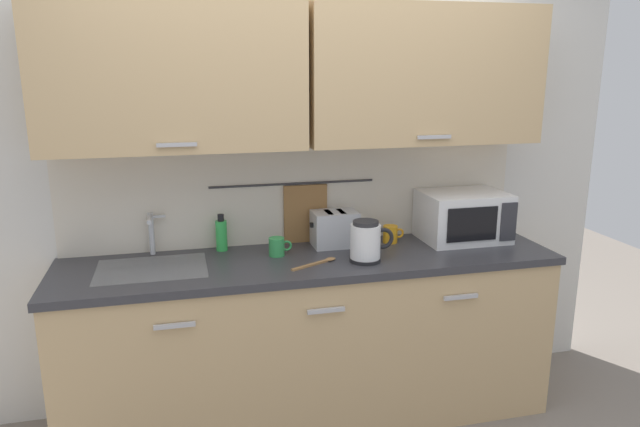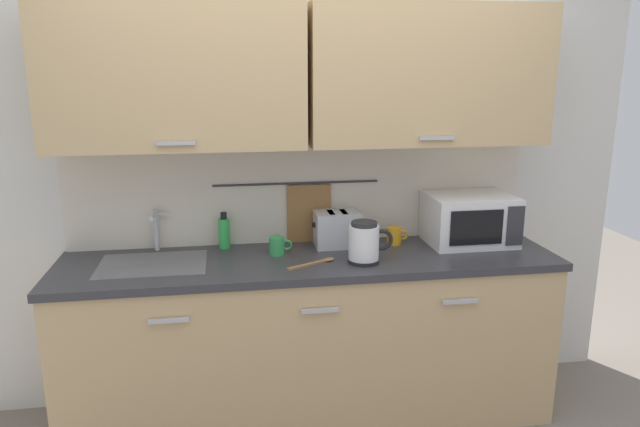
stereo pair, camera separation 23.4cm
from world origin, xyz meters
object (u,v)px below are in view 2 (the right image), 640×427
object	(u,v)px
microwave	(470,219)
mug_near_sink	(277,246)
toaster	(337,229)
electric_kettle	(365,243)
dish_soap_bottle	(224,232)
wooden_spoon	(317,262)
mug_by_kettle	(394,236)

from	to	relation	value
microwave	mug_near_sink	bearing A→B (deg)	-177.97
microwave	mug_near_sink	distance (m)	1.06
mug_near_sink	toaster	size ratio (longest dim) A/B	0.47
electric_kettle	mug_near_sink	xyz separation A→B (m)	(-0.41, 0.19, -0.05)
dish_soap_bottle	wooden_spoon	distance (m)	0.57
microwave	mug_by_kettle	world-z (taller)	microwave
microwave	toaster	world-z (taller)	microwave
toaster	wooden_spoon	bearing A→B (deg)	-119.26
toaster	wooden_spoon	distance (m)	0.32
microwave	electric_kettle	size ratio (longest dim) A/B	2.03
wooden_spoon	mug_by_kettle	bearing A→B (deg)	28.51
electric_kettle	mug_by_kettle	bearing A→B (deg)	49.49
dish_soap_bottle	toaster	size ratio (longest dim) A/B	0.77
dish_soap_bottle	mug_near_sink	bearing A→B (deg)	-30.95
mug_by_kettle	dish_soap_bottle	bearing A→B (deg)	174.97
microwave	mug_near_sink	size ratio (longest dim) A/B	3.83
microwave	wooden_spoon	world-z (taller)	microwave
microwave	wooden_spoon	bearing A→B (deg)	-166.46
electric_kettle	mug_by_kettle	xyz separation A→B (m)	(0.23, 0.27, -0.05)
mug_by_kettle	electric_kettle	bearing A→B (deg)	-130.51
dish_soap_bottle	mug_by_kettle	world-z (taller)	dish_soap_bottle
electric_kettle	microwave	bearing A→B (deg)	19.68
mug_near_sink	wooden_spoon	bearing A→B (deg)	-44.05
toaster	wooden_spoon	xyz separation A→B (m)	(-0.15, -0.27, -0.09)
dish_soap_bottle	toaster	bearing A→B (deg)	-6.03
dish_soap_bottle	mug_by_kettle	size ratio (longest dim) A/B	1.63
mug_near_sink	dish_soap_bottle	bearing A→B (deg)	149.05
mug_near_sink	toaster	xyz separation A→B (m)	(0.33, 0.10, 0.05)
dish_soap_bottle	microwave	bearing A→B (deg)	-5.33
microwave	dish_soap_bottle	distance (m)	1.33
electric_kettle	toaster	size ratio (longest dim) A/B	0.89
microwave	mug_by_kettle	distance (m)	0.42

